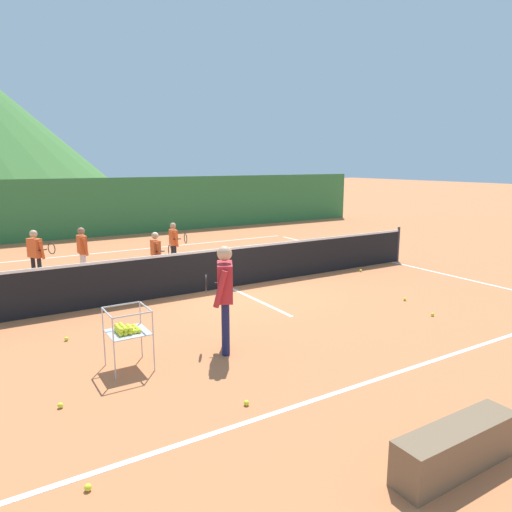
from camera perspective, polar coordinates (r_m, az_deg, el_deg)
ground_plane at (r=11.36m, az=-3.28°, el=-3.81°), size 120.00×120.00×0.00m
line_baseline_near at (r=7.34m, az=17.73°, el=-13.02°), size 11.16×0.08×0.01m
line_baseline_far at (r=16.85m, az=-13.15°, el=0.90°), size 11.16×0.08×0.01m
line_sideline_east at (r=14.77m, az=16.15°, el=-0.70°), size 0.08×11.48×0.01m
line_service_center at (r=11.36m, az=-3.28°, el=-3.79°), size 0.08×5.18×0.01m
tennis_net at (r=11.24m, az=-3.30°, el=-1.35°), size 11.70×0.08×1.05m
instructor at (r=7.34m, az=-3.86°, el=-4.01°), size 0.53×0.85×1.70m
student_0 at (r=12.73m, az=-25.17°, el=0.49°), size 0.62×0.55×1.34m
student_1 at (r=12.84m, az=-20.33°, el=0.91°), size 0.24×0.53×1.33m
student_2 at (r=11.85m, az=-12.00°, el=0.42°), size 0.41×0.64×1.28m
student_3 at (r=13.70m, az=-9.92°, el=1.91°), size 0.41×0.65×1.27m
ball_cart at (r=7.09m, az=-15.44°, el=-8.62°), size 0.58×0.58×0.90m
tennis_ball_0 at (r=9.89m, az=20.64°, el=-6.66°), size 0.07×0.07×0.07m
tennis_ball_1 at (r=8.66m, az=-22.02°, el=-9.31°), size 0.07×0.07×0.07m
tennis_ball_2 at (r=5.04m, az=-19.73°, el=-24.92°), size 0.07×0.07×0.07m
tennis_ball_3 at (r=6.09m, az=-1.17°, el=-17.39°), size 0.07×0.07×0.07m
tennis_ball_4 at (r=10.76m, az=17.61°, el=-5.01°), size 0.07×0.07×0.07m
tennis_ball_5 at (r=13.25m, az=12.60°, el=-1.73°), size 0.07×0.07×0.07m
tennis_ball_6 at (r=6.49m, az=-22.65°, el=-16.39°), size 0.07×0.07×0.07m
windscreen_fence at (r=20.13m, az=-16.60°, el=5.76°), size 24.56×0.08×2.35m
courtside_bench at (r=5.31m, az=23.13°, el=-20.62°), size 1.50×0.36×0.46m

